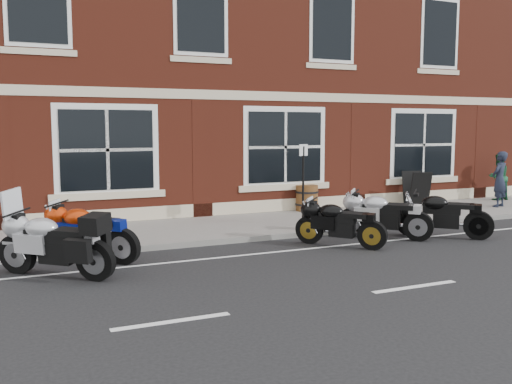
% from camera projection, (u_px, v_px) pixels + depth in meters
% --- Properties ---
extents(ground, '(80.00, 80.00, 0.00)m').
position_uv_depth(ground, '(319.00, 250.00, 11.83)').
color(ground, black).
rests_on(ground, ground).
extents(sidewalk, '(30.00, 3.00, 0.12)m').
position_uv_depth(sidewalk, '(259.00, 225.00, 14.54)').
color(sidewalk, slate).
rests_on(sidewalk, ground).
extents(kerb, '(30.00, 0.16, 0.12)m').
position_uv_depth(kerb, '(288.00, 235.00, 13.11)').
color(kerb, slate).
rests_on(kerb, ground).
extents(pub_building, '(24.00, 12.00, 12.00)m').
position_uv_depth(pub_building, '(174.00, 31.00, 20.66)').
color(pub_building, maroon).
rests_on(pub_building, ground).
extents(moto_touring_silver, '(1.78, 1.64, 1.50)m').
position_uv_depth(moto_touring_silver, '(53.00, 241.00, 9.68)').
color(moto_touring_silver, black).
rests_on(moto_touring_silver, ground).
extents(moto_sport_red, '(1.63, 1.73, 1.01)m').
position_uv_depth(moto_sport_red, '(88.00, 230.00, 10.87)').
color(moto_sport_red, black).
rests_on(moto_sport_red, ground).
extents(moto_sport_black, '(1.35, 1.67, 0.91)m').
position_uv_depth(moto_sport_black, '(339.00, 222.00, 12.15)').
color(moto_sport_black, black).
rests_on(moto_sport_black, ground).
extents(moto_sport_silver, '(1.58, 1.70, 0.98)m').
position_uv_depth(moto_sport_silver, '(383.00, 214.00, 13.03)').
color(moto_sport_silver, black).
rests_on(moto_sport_silver, ground).
extents(moto_naked_black, '(1.62, 1.64, 0.97)m').
position_uv_depth(moto_naked_black, '(442.00, 213.00, 13.14)').
color(moto_naked_black, black).
rests_on(moto_naked_black, ground).
extents(pedestrian_left, '(0.72, 0.59, 1.69)m').
position_uv_depth(pedestrian_left, '(500.00, 179.00, 17.29)').
color(pedestrian_left, '#1A1F2F').
rests_on(pedestrian_left, sidewalk).
extents(pedestrian_right, '(0.76, 0.59, 1.55)m').
position_uv_depth(pedestrian_right, '(498.00, 177.00, 18.92)').
color(pedestrian_right, '#164D2C').
rests_on(pedestrian_right, sidewalk).
extents(a_board_sign, '(0.72, 0.56, 1.07)m').
position_uv_depth(a_board_sign, '(416.00, 188.00, 17.61)').
color(a_board_sign, black).
rests_on(a_board_sign, sidewalk).
extents(barrel_planter, '(0.67, 0.67, 0.75)m').
position_uv_depth(barrel_planter, '(307.00, 198.00, 16.53)').
color(barrel_planter, '#432112').
rests_on(barrel_planter, sidewalk).
extents(parking_sign, '(0.28, 0.10, 2.00)m').
position_uv_depth(parking_sign, '(303.00, 179.00, 14.01)').
color(parking_sign, black).
rests_on(parking_sign, sidewalk).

